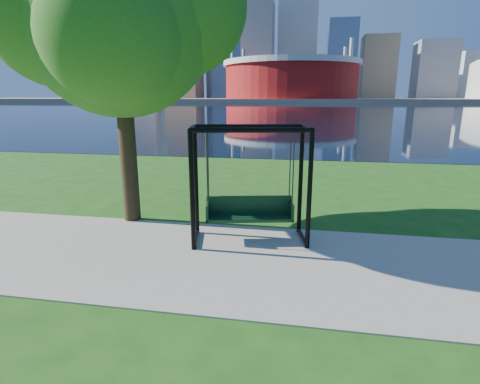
# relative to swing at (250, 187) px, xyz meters

# --- Properties ---
(ground) EXTENTS (900.00, 900.00, 0.00)m
(ground) POSITION_rel_swing_xyz_m (-0.10, -0.63, -1.24)
(ground) COLOR #1E5114
(ground) RESTS_ON ground
(path) EXTENTS (120.00, 4.00, 0.03)m
(path) POSITION_rel_swing_xyz_m (-0.10, -1.13, -1.23)
(path) COLOR #9E937F
(path) RESTS_ON ground
(river) EXTENTS (900.00, 180.00, 0.02)m
(river) POSITION_rel_swing_xyz_m (-0.10, 101.37, -1.23)
(river) COLOR black
(river) RESTS_ON ground
(far_bank) EXTENTS (900.00, 228.00, 2.00)m
(far_bank) POSITION_rel_swing_xyz_m (-0.10, 305.37, -0.24)
(far_bank) COLOR #937F60
(far_bank) RESTS_ON ground
(stadium) EXTENTS (83.00, 83.00, 32.00)m
(stadium) POSITION_rel_swing_xyz_m (-10.10, 234.37, 12.99)
(stadium) COLOR maroon
(stadium) RESTS_ON far_bank
(skyline) EXTENTS (392.00, 66.00, 96.50)m
(skyline) POSITION_rel_swing_xyz_m (-4.37, 318.76, 34.65)
(skyline) COLOR gray
(skyline) RESTS_ON far_bank
(swing) EXTENTS (2.68, 1.58, 2.57)m
(swing) POSITION_rel_swing_xyz_m (0.00, 0.00, 0.00)
(swing) COLOR black
(swing) RESTS_ON ground
(park_tree) EXTENTS (5.86, 5.29, 7.28)m
(park_tree) POSITION_rel_swing_xyz_m (-3.29, 0.95, 3.81)
(park_tree) COLOR black
(park_tree) RESTS_ON ground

